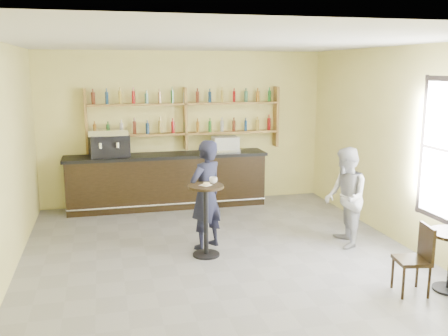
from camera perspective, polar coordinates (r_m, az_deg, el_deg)
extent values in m
plane|color=gray|center=(7.67, -0.02, -10.42)|extent=(7.00, 7.00, 0.00)
plane|color=white|center=(7.13, -0.02, 14.21)|extent=(7.00, 7.00, 0.00)
plane|color=#FBF08E|center=(10.63, -4.55, 4.57)|extent=(7.00, 0.00, 7.00)
plane|color=#FBF08E|center=(4.01, 12.08, -6.93)|extent=(7.00, 0.00, 7.00)
plane|color=#FBF08E|center=(7.15, -24.08, 0.33)|extent=(0.00, 7.00, 7.00)
plane|color=#FBF08E|center=(8.45, 20.15, 2.18)|extent=(0.00, 7.00, 7.00)
cube|color=white|center=(7.50, -2.10, -1.96)|extent=(0.22, 0.22, 0.00)
torus|color=#EABD55|center=(7.49, -2.01, -1.82)|extent=(0.11, 0.11, 0.04)
imported|color=white|center=(7.61, -1.23, -1.40)|extent=(0.16, 0.16, 0.10)
imported|color=black|center=(7.90, -2.09, -3.09)|extent=(0.76, 0.70, 1.75)
imported|color=#9C9CA1|center=(8.25, 13.70, -3.28)|extent=(0.77, 0.90, 1.62)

